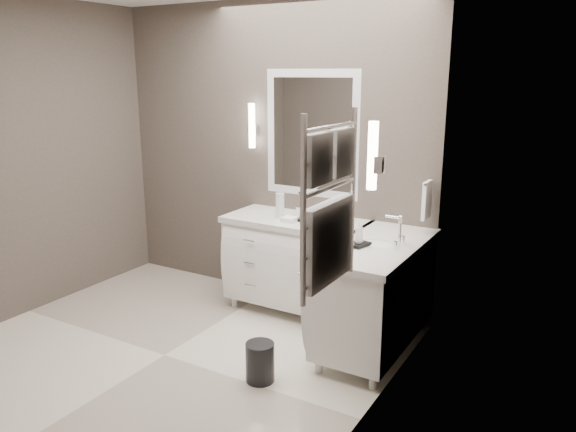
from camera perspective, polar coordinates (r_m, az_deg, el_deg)
The scene contains 19 objects.
floor at distance 4.47m, azimuth -12.43°, elevation -13.69°, with size 3.20×3.00×0.01m, color silver.
wall_back at distance 5.19m, azimuth -1.95°, elevation 6.41°, with size 3.20×0.01×2.70m, color #4A413B.
wall_left at distance 5.24m, azimuth -26.36°, elevation 5.00°, with size 0.01×3.00×2.70m, color #4A413B.
wall_right at distance 3.15m, azimuth 8.27°, elevation 0.96°, with size 0.01×3.00×2.70m, color #4A413B.
vanity_back at distance 4.93m, azimuth 0.84°, elevation -4.35°, with size 1.24×0.59×0.97m.
vanity_right at distance 4.31m, azimuth 8.94°, elevation -7.40°, with size 0.59×1.24×0.97m.
mirror_back at distance 4.93m, azimuth 2.40°, elevation 8.32°, with size 0.90×0.02×1.10m.
mirror_right at distance 3.86m, azimuth 12.66°, elevation 6.26°, with size 0.02×0.90×1.10m.
sconce_back at distance 5.17m, azimuth -3.69°, elevation 9.06°, with size 0.06×0.06×0.40m.
sconce_right at distance 3.33m, azimuth 8.58°, elevation 5.94°, with size 0.06×0.06×0.40m.
towel_bar_corner at distance 4.48m, azimuth 13.93°, elevation 1.65°, with size 0.03×0.22×0.30m.
towel_ladder at distance 2.80m, azimuth 4.17°, elevation 0.28°, with size 0.06×0.58×0.90m.
waste_bin at distance 3.99m, azimuth -2.86°, elevation -14.60°, with size 0.20×0.20×0.28m, color black.
amenity_tray_back at distance 4.75m, azimuth 1.73°, elevation -0.36°, with size 0.16×0.12×0.02m, color black.
amenity_tray_right at distance 4.10m, azimuth 7.21°, elevation -2.88°, with size 0.12×0.16×0.02m, color black.
water_bottle at distance 4.83m, azimuth -0.82°, elevation 1.06°, with size 0.08×0.08×0.22m, color silver.
soap_bottle_a at distance 4.76m, azimuth 1.53°, elevation 0.59°, with size 0.06×0.06×0.12m, color white.
soap_bottle_b at distance 4.70m, azimuth 1.88°, elevation 0.22°, with size 0.08×0.08×0.10m, color black.
soap_bottle_c at distance 4.08m, azimuth 7.25°, elevation -1.62°, with size 0.06×0.06×0.16m, color white.
Camera 1 is at (2.74, -2.85, 2.08)m, focal length 35.00 mm.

